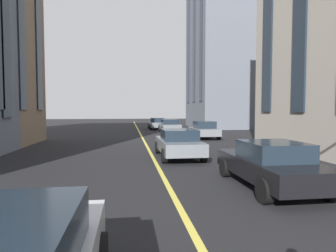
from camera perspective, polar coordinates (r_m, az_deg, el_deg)
lane_centre_line at (r=18.26m, az=-4.13°, el=-4.05°), size 80.00×0.16×0.01m
car_grey_trailing at (r=23.56m, az=7.08°, el=-0.75°), size 3.90×1.89×1.40m
car_black_far at (r=9.11m, az=19.51°, el=-7.04°), size 4.40×1.95×1.37m
car_grey_mid at (r=29.60m, az=0.30°, el=0.06°), size 4.40×1.95×1.37m
car_grey_near at (r=34.65m, az=-2.20°, el=0.51°), size 4.40×1.95×1.37m
car_grey_oncoming at (r=13.96m, az=2.08°, el=-3.38°), size 4.40×1.95×1.37m
building_right_far at (r=41.13m, az=12.61°, el=16.72°), size 10.90×10.52×24.00m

